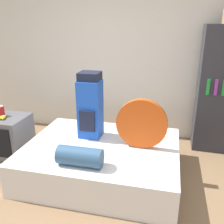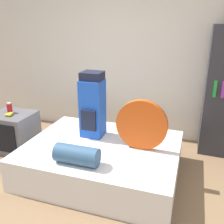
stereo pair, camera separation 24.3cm
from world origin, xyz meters
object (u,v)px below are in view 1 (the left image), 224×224
canister (2,111)px  bookshelf (221,91)px  backpack (90,106)px  tent_bag (142,124)px  television (7,135)px  sleeping_roll (80,156)px

canister → bookshelf: bearing=15.9°
backpack → bookshelf: bookshelf is taller
backpack → tent_bag: 0.73m
television → bookshelf: bookshelf is taller
television → backpack: bearing=2.3°
backpack → television: size_ratio=1.39×
backpack → bookshelf: 1.91m
backpack → canister: 1.35m
tent_bag → canister: size_ratio=3.97×
backpack → television: bearing=-177.7°
tent_bag → sleeping_roll: 0.83m
television → bookshelf: 3.19m
tent_bag → sleeping_roll: size_ratio=1.26×
tent_bag → canister: 2.04m
backpack → tent_bag: (0.70, -0.17, -0.11)m
tent_bag → bookshelf: bookshelf is taller
backpack → television: backpack is taller
canister → sleeping_roll: bearing=-26.5°
television → bookshelf: bearing=16.8°
television → bookshelf: (2.99, 0.90, 0.63)m
backpack → sleeping_roll: backpack is taller
tent_bag → bookshelf: bearing=45.4°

